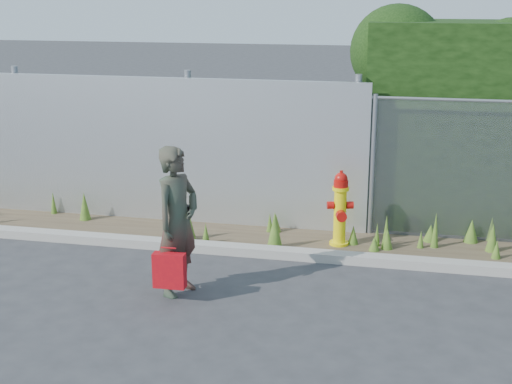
% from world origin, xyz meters
% --- Properties ---
extents(ground, '(80.00, 80.00, 0.00)m').
position_xyz_m(ground, '(0.00, 0.00, 0.00)').
color(ground, '#333335').
rests_on(ground, ground).
extents(curb, '(16.00, 0.22, 0.12)m').
position_xyz_m(curb, '(0.00, 1.80, 0.06)').
color(curb, '#9D988E').
rests_on(curb, ground).
extents(weed_strip, '(16.00, 1.28, 0.53)m').
position_xyz_m(weed_strip, '(0.49, 2.43, 0.11)').
color(weed_strip, '#4E3E2D').
rests_on(weed_strip, ground).
extents(corrugated_fence, '(8.50, 0.21, 2.30)m').
position_xyz_m(corrugated_fence, '(-3.25, 3.01, 1.10)').
color(corrugated_fence, '#B3B6BA').
rests_on(corrugated_fence, ground).
extents(fire_hydrant, '(0.36, 0.32, 1.08)m').
position_xyz_m(fire_hydrant, '(0.66, 2.40, 0.52)').
color(fire_hydrant, yellow).
rests_on(fire_hydrant, ground).
extents(woman, '(0.63, 0.75, 1.75)m').
position_xyz_m(woman, '(-1.02, 0.44, 0.88)').
color(woman, '#0E5D40').
rests_on(woman, ground).
extents(red_tote_bag, '(0.37, 0.14, 0.48)m').
position_xyz_m(red_tote_bag, '(-1.03, 0.14, 0.39)').
color(red_tote_bag, '#A60914').
extents(black_shoulder_bag, '(0.22, 0.09, 0.16)m').
position_xyz_m(black_shoulder_bag, '(-1.02, 0.55, 0.94)').
color(black_shoulder_bag, black).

